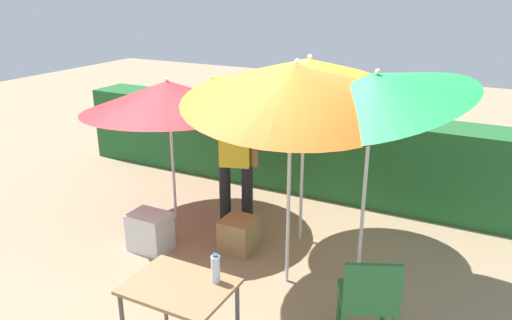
{
  "coord_description": "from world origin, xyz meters",
  "views": [
    {
      "loc": [
        2.28,
        -4.11,
        2.86
      ],
      "look_at": [
        0.0,
        0.3,
        1.1
      ],
      "focal_mm": 34.54,
      "sensor_mm": 36.0,
      "label": 1
    }
  ],
  "objects_px": {
    "umbrella_rainbow": "(307,73)",
    "cooler_box": "(150,232)",
    "umbrella_navy": "(294,84)",
    "folding_table": "(180,294)",
    "chair_plastic": "(368,297)",
    "bottle_water": "(216,269)",
    "umbrella_yellow": "(374,90)",
    "umbrella_orange": "(168,96)",
    "person_vendor": "(235,156)",
    "crate_cardboard": "(239,234)"
  },
  "relations": [
    {
      "from": "umbrella_orange",
      "to": "bottle_water",
      "type": "distance_m",
      "value": 2.78
    },
    {
      "from": "umbrella_yellow",
      "to": "folding_table",
      "type": "distance_m",
      "value": 2.38
    },
    {
      "from": "umbrella_yellow",
      "to": "umbrella_navy",
      "type": "relative_size",
      "value": 1.03
    },
    {
      "from": "chair_plastic",
      "to": "umbrella_rainbow",
      "type": "bearing_deg",
      "value": 127.84
    },
    {
      "from": "umbrella_yellow",
      "to": "chair_plastic",
      "type": "xyz_separation_m",
      "value": [
        0.3,
        -0.89,
        -1.49
      ]
    },
    {
      "from": "umbrella_navy",
      "to": "bottle_water",
      "type": "xyz_separation_m",
      "value": [
        -0.07,
        -1.27,
        -1.21
      ]
    },
    {
      "from": "umbrella_orange",
      "to": "person_vendor",
      "type": "height_order",
      "value": "person_vendor"
    },
    {
      "from": "chair_plastic",
      "to": "umbrella_orange",
      "type": "bearing_deg",
      "value": 155.55
    },
    {
      "from": "chair_plastic",
      "to": "cooler_box",
      "type": "height_order",
      "value": "chair_plastic"
    },
    {
      "from": "person_vendor",
      "to": "bottle_water",
      "type": "relative_size",
      "value": 7.83
    },
    {
      "from": "umbrella_orange",
      "to": "umbrella_yellow",
      "type": "relative_size",
      "value": 0.85
    },
    {
      "from": "person_vendor",
      "to": "crate_cardboard",
      "type": "xyz_separation_m",
      "value": [
        0.31,
        -0.49,
        -0.75
      ]
    },
    {
      "from": "umbrella_navy",
      "to": "chair_plastic",
      "type": "bearing_deg",
      "value": -33.76
    },
    {
      "from": "crate_cardboard",
      "to": "bottle_water",
      "type": "bearing_deg",
      "value": -66.49
    },
    {
      "from": "umbrella_orange",
      "to": "umbrella_navy",
      "type": "relative_size",
      "value": 0.88
    },
    {
      "from": "umbrella_orange",
      "to": "cooler_box",
      "type": "distance_m",
      "value": 1.62
    },
    {
      "from": "umbrella_rainbow",
      "to": "folding_table",
      "type": "bearing_deg",
      "value": -91.87
    },
    {
      "from": "umbrella_navy",
      "to": "person_vendor",
      "type": "relative_size",
      "value": 1.28
    },
    {
      "from": "umbrella_navy",
      "to": "bottle_water",
      "type": "relative_size",
      "value": 10.02
    },
    {
      "from": "umbrella_navy",
      "to": "umbrella_rainbow",
      "type": "bearing_deg",
      "value": 104.11
    },
    {
      "from": "person_vendor",
      "to": "chair_plastic",
      "type": "height_order",
      "value": "person_vendor"
    },
    {
      "from": "umbrella_rainbow",
      "to": "umbrella_orange",
      "type": "xyz_separation_m",
      "value": [
        -1.69,
        -0.22,
        -0.38
      ]
    },
    {
      "from": "umbrella_orange",
      "to": "crate_cardboard",
      "type": "height_order",
      "value": "umbrella_orange"
    },
    {
      "from": "folding_table",
      "to": "bottle_water",
      "type": "xyz_separation_m",
      "value": [
        0.23,
        0.17,
        0.2
      ]
    },
    {
      "from": "umbrella_rainbow",
      "to": "umbrella_yellow",
      "type": "relative_size",
      "value": 0.92
    },
    {
      "from": "umbrella_yellow",
      "to": "folding_table",
      "type": "bearing_deg",
      "value": -119.62
    },
    {
      "from": "person_vendor",
      "to": "crate_cardboard",
      "type": "height_order",
      "value": "person_vendor"
    },
    {
      "from": "umbrella_rainbow",
      "to": "chair_plastic",
      "type": "height_order",
      "value": "umbrella_rainbow"
    },
    {
      "from": "umbrella_rainbow",
      "to": "cooler_box",
      "type": "xyz_separation_m",
      "value": [
        -1.45,
        -1.02,
        -1.76
      ]
    },
    {
      "from": "umbrella_rainbow",
      "to": "folding_table",
      "type": "distance_m",
      "value": 2.69
    },
    {
      "from": "person_vendor",
      "to": "umbrella_rainbow",
      "type": "bearing_deg",
      "value": 4.49
    },
    {
      "from": "bottle_water",
      "to": "crate_cardboard",
      "type": "bearing_deg",
      "value": 113.51
    },
    {
      "from": "umbrella_orange",
      "to": "folding_table",
      "type": "xyz_separation_m",
      "value": [
        1.61,
        -2.1,
        -0.98
      ]
    },
    {
      "from": "umbrella_orange",
      "to": "chair_plastic",
      "type": "distance_m",
      "value": 3.34
    },
    {
      "from": "bottle_water",
      "to": "person_vendor",
      "type": "bearing_deg",
      "value": 115.77
    },
    {
      "from": "person_vendor",
      "to": "umbrella_orange",
      "type": "bearing_deg",
      "value": -169.49
    },
    {
      "from": "umbrella_rainbow",
      "to": "crate_cardboard",
      "type": "height_order",
      "value": "umbrella_rainbow"
    },
    {
      "from": "umbrella_orange",
      "to": "cooler_box",
      "type": "bearing_deg",
      "value": -73.11
    },
    {
      "from": "cooler_box",
      "to": "folding_table",
      "type": "relative_size",
      "value": 0.56
    },
    {
      "from": "crate_cardboard",
      "to": "folding_table",
      "type": "relative_size",
      "value": 0.48
    },
    {
      "from": "umbrella_navy",
      "to": "person_vendor",
      "type": "bearing_deg",
      "value": 142.93
    },
    {
      "from": "umbrella_navy",
      "to": "crate_cardboard",
      "type": "xyz_separation_m",
      "value": [
        -0.77,
        0.32,
        -1.85
      ]
    },
    {
      "from": "umbrella_rainbow",
      "to": "chair_plastic",
      "type": "bearing_deg",
      "value": -52.16
    },
    {
      "from": "umbrella_rainbow",
      "to": "crate_cardboard",
      "type": "xyz_separation_m",
      "value": [
        -0.54,
        -0.56,
        -1.8
      ]
    },
    {
      "from": "bottle_water",
      "to": "umbrella_yellow",
      "type": "bearing_deg",
      "value": 64.28
    },
    {
      "from": "crate_cardboard",
      "to": "bottle_water",
      "type": "relative_size",
      "value": 1.6
    },
    {
      "from": "umbrella_rainbow",
      "to": "bottle_water",
      "type": "xyz_separation_m",
      "value": [
        0.15,
        -2.16,
        -1.16
      ]
    },
    {
      "from": "cooler_box",
      "to": "umbrella_orange",
      "type": "bearing_deg",
      "value": 106.89
    },
    {
      "from": "folding_table",
      "to": "person_vendor",
      "type": "bearing_deg",
      "value": 109.1
    },
    {
      "from": "umbrella_navy",
      "to": "chair_plastic",
      "type": "xyz_separation_m",
      "value": [
        0.96,
        -0.64,
        -1.52
      ]
    }
  ]
}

